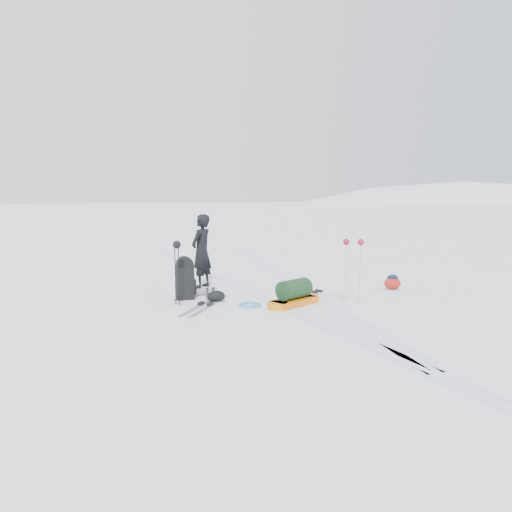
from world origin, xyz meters
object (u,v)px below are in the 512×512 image
Objects in this scene: skier at (201,251)px; pulk_sled at (294,295)px; ski_poles_black at (177,252)px; expedition_rucksack at (188,279)px.

skier is 2.92m from pulk_sled.
ski_poles_black reaches higher than pulk_sled.
skier is 1.24× the size of pulk_sled.
expedition_rucksack is 0.74× the size of ski_poles_black.
ski_poles_black is (-2.25, 0.86, 0.89)m from pulk_sled.
expedition_rucksack is at bearing 45.80° from ski_poles_black.
skier is at bearing 92.95° from pulk_sled.
ski_poles_black is (-0.94, -1.66, 0.20)m from skier.
ski_poles_black is (-0.33, -0.52, 0.66)m from expedition_rucksack.
pulk_sled is 2.57m from ski_poles_black.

